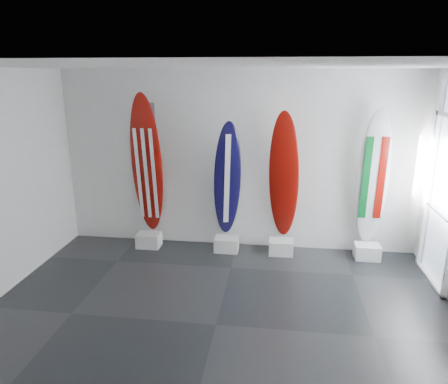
# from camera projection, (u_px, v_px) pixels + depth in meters

# --- Properties ---
(floor) EXTENTS (6.00, 6.00, 0.00)m
(floor) POSITION_uv_depth(u_px,v_px,m) (216.00, 325.00, 5.04)
(floor) COLOR black
(floor) RESTS_ON ground
(ceiling) EXTENTS (6.00, 6.00, 0.00)m
(ceiling) POSITION_uv_depth(u_px,v_px,m) (214.00, 66.00, 4.21)
(ceiling) COLOR white
(ceiling) RESTS_ON wall_back
(wall_back) EXTENTS (6.00, 0.00, 6.00)m
(wall_back) POSITION_uv_depth(u_px,v_px,m) (238.00, 161.00, 7.01)
(wall_back) COLOR silver
(wall_back) RESTS_ON ground
(wall_front) EXTENTS (6.00, 0.00, 6.00)m
(wall_front) POSITION_uv_depth(u_px,v_px,m) (145.00, 350.00, 2.24)
(wall_front) COLOR silver
(wall_front) RESTS_ON ground
(display_block_usa) EXTENTS (0.40, 0.30, 0.24)m
(display_block_usa) POSITION_uv_depth(u_px,v_px,m) (149.00, 240.00, 7.27)
(display_block_usa) COLOR silver
(display_block_usa) RESTS_ON floor
(surfboard_usa) EXTENTS (0.57, 0.36, 2.41)m
(surfboard_usa) POSITION_uv_depth(u_px,v_px,m) (147.00, 165.00, 7.00)
(surfboard_usa) COLOR maroon
(surfboard_usa) RESTS_ON display_block_usa
(display_block_navy) EXTENTS (0.40, 0.30, 0.24)m
(display_block_navy) POSITION_uv_depth(u_px,v_px,m) (227.00, 244.00, 7.10)
(display_block_navy) COLOR silver
(display_block_navy) RESTS_ON floor
(surfboard_navy) EXTENTS (0.54, 0.49, 1.99)m
(surfboard_navy) POSITION_uv_depth(u_px,v_px,m) (227.00, 180.00, 6.89)
(surfboard_navy) COLOR black
(surfboard_navy) RESTS_ON display_block_navy
(display_block_swiss) EXTENTS (0.40, 0.30, 0.24)m
(display_block_swiss) POSITION_uv_depth(u_px,v_px,m) (281.00, 247.00, 6.98)
(display_block_swiss) COLOR silver
(display_block_swiss) RESTS_ON floor
(surfboard_swiss) EXTENTS (0.56, 0.49, 2.16)m
(surfboard_swiss) POSITION_uv_depth(u_px,v_px,m) (284.00, 177.00, 6.75)
(surfboard_swiss) COLOR maroon
(surfboard_swiss) RESTS_ON display_block_swiss
(display_block_italy) EXTENTS (0.40, 0.30, 0.24)m
(display_block_italy) POSITION_uv_depth(u_px,v_px,m) (367.00, 252.00, 6.81)
(display_block_italy) COLOR silver
(display_block_italy) RESTS_ON floor
(surfboard_italy) EXTENTS (0.50, 0.24, 2.19)m
(surfboard_italy) POSITION_uv_depth(u_px,v_px,m) (373.00, 178.00, 6.57)
(surfboard_italy) COLOR silver
(surfboard_italy) RESTS_ON display_block_italy
(wall_outlet) EXTENTS (0.09, 0.02, 0.13)m
(wall_outlet) POSITION_uv_depth(u_px,v_px,m) (104.00, 220.00, 7.61)
(wall_outlet) COLOR silver
(wall_outlet) RESTS_ON wall_back
(glass_door) EXTENTS (0.12, 1.16, 2.85)m
(glass_door) POSITION_uv_depth(u_px,v_px,m) (445.00, 186.00, 5.75)
(glass_door) COLOR white
(glass_door) RESTS_ON floor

